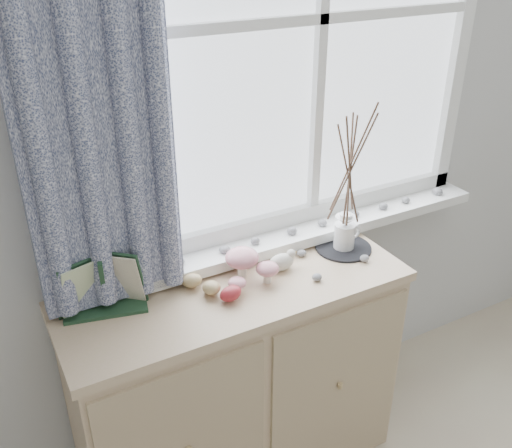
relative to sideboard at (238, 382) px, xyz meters
name	(u,v)px	position (x,y,z in m)	size (l,w,h in m)	color
sideboard	(238,382)	(0.00, 0.00, 0.00)	(1.20, 0.45, 0.85)	#CCAA8E
botanical_book	(105,288)	(-0.42, 0.06, 0.53)	(0.29, 0.13, 0.21)	#1C3A24
toadstool_cluster	(247,264)	(0.05, 0.03, 0.49)	(0.19, 0.17, 0.11)	white
wooden_eggs	(211,287)	(-0.09, 0.00, 0.45)	(0.14, 0.18, 0.07)	tan
songbird_figurine	(281,261)	(0.19, 0.02, 0.46)	(0.13, 0.06, 0.07)	beige
crocheted_doily	(343,248)	(0.47, 0.04, 0.43)	(0.21, 0.21, 0.01)	black
twig_pitcher	(350,165)	(0.47, 0.04, 0.76)	(0.22, 0.22, 0.59)	silver
sideboard_pebbles	(328,263)	(0.35, -0.03, 0.44)	(0.26, 0.19, 0.02)	gray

